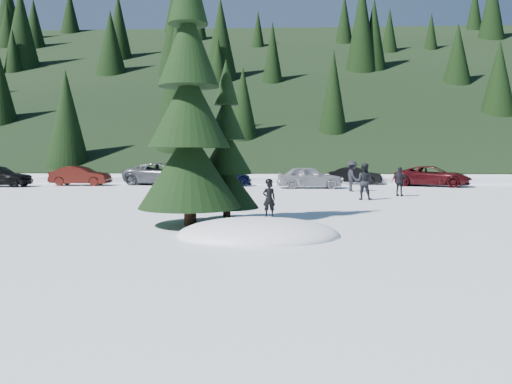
{
  "coord_description": "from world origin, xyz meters",
  "views": [
    {
      "loc": [
        0.53,
        -13.54,
        2.28
      ],
      "look_at": [
        -0.12,
        1.2,
        1.1
      ],
      "focal_mm": 35.0,
      "sensor_mm": 36.0,
      "label": 1
    }
  ],
  "objects_px": {
    "adult_1": "(400,182)",
    "car_5": "(355,176)",
    "adult_2": "(352,176)",
    "car_6": "(433,176)",
    "car_1": "(80,176)",
    "spruce_tall": "(189,118)",
    "car_3": "(217,176)",
    "car_2": "(164,174)",
    "adult_0": "(364,182)",
    "car_4": "(309,177)",
    "spruce_short": "(226,157)",
    "child_skier": "(269,199)"
  },
  "relations": [
    {
      "from": "adult_0",
      "to": "car_2",
      "type": "distance_m",
      "value": 16.04
    },
    {
      "from": "adult_1",
      "to": "car_2",
      "type": "bearing_deg",
      "value": 0.78
    },
    {
      "from": "spruce_tall",
      "to": "adult_2",
      "type": "bearing_deg",
      "value": 63.01
    },
    {
      "from": "adult_1",
      "to": "car_6",
      "type": "relative_size",
      "value": 0.31
    },
    {
      "from": "child_skier",
      "to": "adult_0",
      "type": "distance_m",
      "value": 11.09
    },
    {
      "from": "spruce_tall",
      "to": "car_1",
      "type": "height_order",
      "value": "spruce_tall"
    },
    {
      "from": "adult_1",
      "to": "car_3",
      "type": "height_order",
      "value": "adult_1"
    },
    {
      "from": "car_2",
      "to": "car_5",
      "type": "bearing_deg",
      "value": -71.92
    },
    {
      "from": "adult_1",
      "to": "adult_2",
      "type": "bearing_deg",
      "value": -25.93
    },
    {
      "from": "adult_2",
      "to": "car_4",
      "type": "bearing_deg",
      "value": 31.73
    },
    {
      "from": "adult_2",
      "to": "adult_0",
      "type": "bearing_deg",
      "value": 166.47
    },
    {
      "from": "spruce_tall",
      "to": "car_5",
      "type": "distance_m",
      "value": 22.3
    },
    {
      "from": "adult_2",
      "to": "car_5",
      "type": "relative_size",
      "value": 0.48
    },
    {
      "from": "spruce_short",
      "to": "car_4",
      "type": "bearing_deg",
      "value": 75.99
    },
    {
      "from": "car_5",
      "to": "car_2",
      "type": "bearing_deg",
      "value": 107.99
    },
    {
      "from": "car_1",
      "to": "car_3",
      "type": "xyz_separation_m",
      "value": [
        9.46,
        -0.5,
        0.03
      ]
    },
    {
      "from": "child_skier",
      "to": "car_4",
      "type": "distance_m",
      "value": 17.98
    },
    {
      "from": "spruce_tall",
      "to": "car_1",
      "type": "xyz_separation_m",
      "value": [
        -10.82,
        18.29,
        -2.66
      ]
    },
    {
      "from": "car_2",
      "to": "car_6",
      "type": "relative_size",
      "value": 1.13
    },
    {
      "from": "adult_0",
      "to": "car_1",
      "type": "relative_size",
      "value": 0.44
    },
    {
      "from": "car_1",
      "to": "car_2",
      "type": "distance_m",
      "value": 5.65
    },
    {
      "from": "spruce_tall",
      "to": "car_3",
      "type": "bearing_deg",
      "value": 94.35
    },
    {
      "from": "adult_0",
      "to": "spruce_tall",
      "type": "bearing_deg",
      "value": 69.68
    },
    {
      "from": "adult_2",
      "to": "car_3",
      "type": "distance_m",
      "value": 9.29
    },
    {
      "from": "adult_0",
      "to": "car_3",
      "type": "height_order",
      "value": "adult_0"
    },
    {
      "from": "car_4",
      "to": "car_6",
      "type": "relative_size",
      "value": 0.85
    },
    {
      "from": "adult_0",
      "to": "car_1",
      "type": "height_order",
      "value": "adult_0"
    },
    {
      "from": "spruce_tall",
      "to": "car_4",
      "type": "xyz_separation_m",
      "value": [
        4.74,
        16.38,
        -2.61
      ]
    },
    {
      "from": "spruce_tall",
      "to": "car_3",
      "type": "xyz_separation_m",
      "value": [
        -1.35,
        17.79,
        -2.63
      ]
    },
    {
      "from": "car_2",
      "to": "adult_1",
      "type": "bearing_deg",
      "value": -108.03
    },
    {
      "from": "child_skier",
      "to": "car_4",
      "type": "xyz_separation_m",
      "value": [
        2.25,
        17.84,
        -0.27
      ]
    },
    {
      "from": "car_2",
      "to": "car_5",
      "type": "height_order",
      "value": "car_2"
    },
    {
      "from": "adult_1",
      "to": "car_6",
      "type": "xyz_separation_m",
      "value": [
        4.06,
        7.81,
        -0.08
      ]
    },
    {
      "from": "car_5",
      "to": "car_6",
      "type": "xyz_separation_m",
      "value": [
        4.84,
        -1.96,
        0.06
      ]
    },
    {
      "from": "car_2",
      "to": "car_5",
      "type": "distance_m",
      "value": 13.59
    },
    {
      "from": "spruce_short",
      "to": "adult_2",
      "type": "xyz_separation_m",
      "value": [
        6.07,
        12.47,
        -1.21
      ]
    },
    {
      "from": "spruce_short",
      "to": "car_2",
      "type": "bearing_deg",
      "value": 109.3
    },
    {
      "from": "adult_1",
      "to": "car_4",
      "type": "height_order",
      "value": "adult_1"
    },
    {
      "from": "adult_0",
      "to": "car_5",
      "type": "height_order",
      "value": "adult_0"
    },
    {
      "from": "adult_2",
      "to": "car_6",
      "type": "height_order",
      "value": "adult_2"
    },
    {
      "from": "adult_0",
      "to": "car_2",
      "type": "relative_size",
      "value": 0.32
    },
    {
      "from": "car_3",
      "to": "child_skier",
      "type": "bearing_deg",
      "value": 168.84
    },
    {
      "from": "adult_2",
      "to": "car_2",
      "type": "xyz_separation_m",
      "value": [
        -12.32,
        5.38,
        -0.12
      ]
    },
    {
      "from": "car_1",
      "to": "car_5",
      "type": "bearing_deg",
      "value": -83.85
    },
    {
      "from": "adult_2",
      "to": "car_6",
      "type": "distance_m",
      "value": 7.67
    },
    {
      "from": "adult_1",
      "to": "car_5",
      "type": "relative_size",
      "value": 0.41
    },
    {
      "from": "car_3",
      "to": "adult_2",
      "type": "bearing_deg",
      "value": -137.39
    },
    {
      "from": "spruce_short",
      "to": "car_6",
      "type": "distance_m",
      "value": 21.06
    },
    {
      "from": "adult_1",
      "to": "adult_2",
      "type": "height_order",
      "value": "adult_2"
    },
    {
      "from": "child_skier",
      "to": "adult_1",
      "type": "distance_m",
      "value": 13.87
    }
  ]
}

